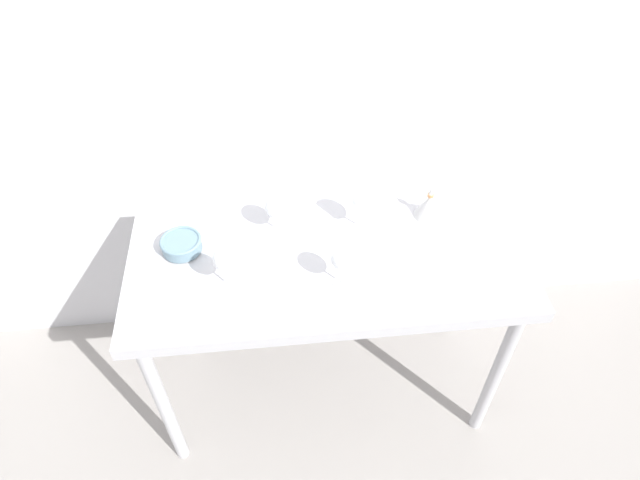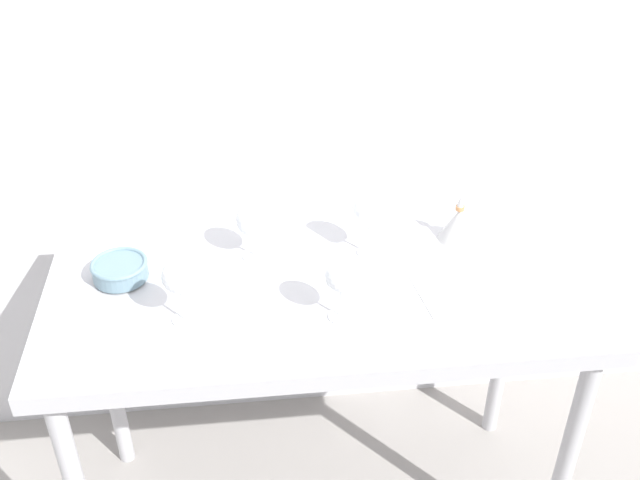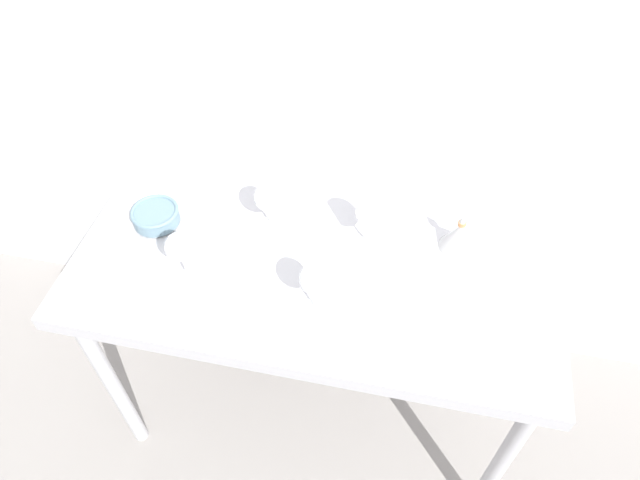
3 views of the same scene
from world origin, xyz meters
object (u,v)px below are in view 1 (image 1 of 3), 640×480
tasting_sheet_lower (423,258)px  tasting_sheet_upper (320,228)px  decanter_funnel (429,206)px  wine_glass_far_right (364,201)px  wine_glass_far_left (277,208)px  wine_glass_near_center (343,259)px  tasting_bowl (181,244)px  wine_glass_near_left (226,260)px

tasting_sheet_lower → tasting_sheet_upper: bearing=143.0°
tasting_sheet_lower → decanter_funnel: decanter_funnel is taller
wine_glass_far_right → wine_glass_far_left: size_ratio=1.15×
wine_glass_near_center → tasting_bowl: wine_glass_near_center is taller
wine_glass_far_left → tasting_sheet_upper: bearing=-1.4°
wine_glass_near_center → decanter_funnel: 0.48m
wine_glass_far_left → wine_glass_near_left: bearing=-125.7°
tasting_sheet_upper → decanter_funnel: (0.41, 0.03, 0.05)m
wine_glass_near_left → tasting_sheet_lower: bearing=4.6°
wine_glass_far_left → tasting_sheet_upper: (0.15, -0.00, -0.11)m
wine_glass_near_left → decanter_funnel: wine_glass_near_left is taller
wine_glass_far_left → wine_glass_near_center: (0.20, -0.28, 0.01)m
wine_glass_far_right → tasting_sheet_upper: wine_glass_far_right is taller
tasting_sheet_upper → tasting_sheet_lower: same height
wine_glass_near_left → decanter_funnel: size_ratio=1.25×
tasting_sheet_upper → tasting_bowl: tasting_bowl is taller
tasting_bowl → decanter_funnel: (0.91, 0.09, 0.02)m
wine_glass_near_left → tasting_bowl: size_ratio=1.18×
tasting_sheet_lower → wine_glass_far_right: bearing=129.1°
wine_glass_far_left → tasting_sheet_lower: 0.54m
wine_glass_far_right → wine_glass_near_center: size_ratio=1.11×
tasting_sheet_upper → wine_glass_far_right: bearing=-40.7°
decanter_funnel → tasting_sheet_upper: bearing=-176.1°
wine_glass_far_left → tasting_bowl: bearing=-169.5°
tasting_sheet_lower → tasting_bowl: (-0.84, 0.13, 0.03)m
wine_glass_near_center → tasting_sheet_lower: wine_glass_near_center is taller
wine_glass_near_left → wine_glass_near_center: bearing=-4.4°
wine_glass_far_left → wine_glass_far_right: bearing=-3.3°
wine_glass_far_right → wine_glass_near_left: bearing=-154.6°
wine_glass_near_center → tasting_bowl: 0.59m
wine_glass_far_left → decanter_funnel: wine_glass_far_left is taller
decanter_funnel → tasting_bowl: bearing=-174.4°
wine_glass_far_right → tasting_sheet_upper: 0.20m
tasting_bowl → wine_glass_near_left: bearing=-47.2°
tasting_sheet_upper → wine_glass_near_center: bearing=-116.2°
tasting_sheet_upper → tasting_bowl: (-0.50, -0.06, 0.03)m
wine_glass_far_right → wine_glass_near_center: (-0.11, -0.26, -0.01)m
tasting_bowl → decanter_funnel: decanter_funnel is taller
tasting_bowl → decanter_funnel: bearing=5.6°
decanter_funnel → tasting_sheet_lower: bearing=-107.3°
wine_glass_far_right → tasting_bowl: (-0.65, -0.05, -0.10)m
wine_glass_near_center → tasting_sheet_lower: size_ratio=0.78×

